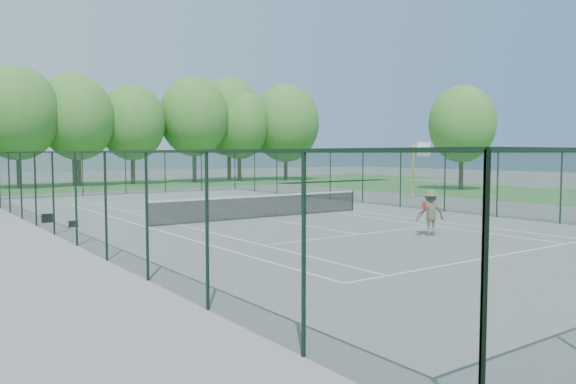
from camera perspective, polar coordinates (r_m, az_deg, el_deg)
name	(u,v)px	position (r m, az deg, el deg)	size (l,w,h in m)	color
ground	(263,218)	(25.62, -2.60, -2.65)	(140.00, 140.00, 0.00)	gray
grass_far	(79,186)	(53.28, -20.42, 0.56)	(80.00, 16.00, 0.01)	#43873C
grass_side	(498,192)	(45.64, 20.59, 0.03)	(14.00, 40.00, 0.01)	#43873C
court_lines	(263,218)	(25.62, -2.60, -2.64)	(11.05, 23.85, 0.01)	white
tennis_net	(263,205)	(25.56, -2.61, -1.37)	(11.08, 0.08, 1.10)	black
fence_enclosure	(262,184)	(25.49, -2.61, 0.84)	(18.05, 36.05, 3.02)	#1A3520
tree_line_far	(78,119)	(53.28, -20.58, 7.00)	(39.40, 6.40, 9.70)	#3B271C
basketball_goal	(419,159)	(37.66, 13.15, 3.29)	(1.20, 1.43, 3.65)	yellow
tree_side	(462,124)	(47.15, 17.27, 6.61)	(5.27, 5.27, 8.34)	#3B271C
sports_bag_a	(48,218)	(26.08, -23.24, -2.45)	(0.45, 0.27, 0.36)	black
sports_bag_b	(73,224)	(24.03, -20.99, -3.05)	(0.33, 0.20, 0.25)	black
tennis_player	(430,212)	(20.80, 14.27, -2.02)	(2.04, 0.97, 1.65)	#5F6245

